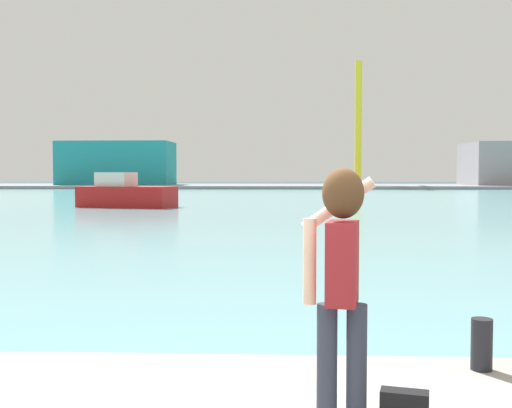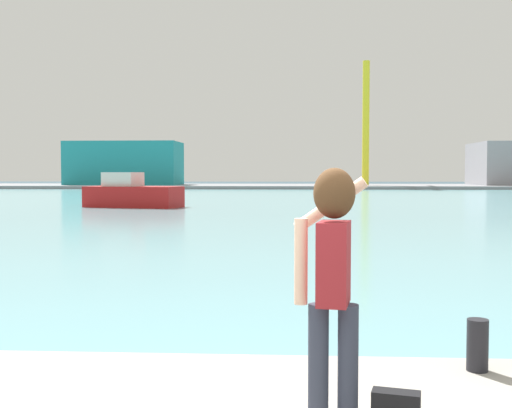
# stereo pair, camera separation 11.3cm
# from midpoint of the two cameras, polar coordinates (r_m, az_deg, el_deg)

# --- Properties ---
(ground_plane) EXTENTS (220.00, 220.00, 0.00)m
(ground_plane) POSITION_cam_midpoint_polar(r_m,az_deg,el_deg) (53.97, 3.06, 0.41)
(ground_plane) COLOR #334751
(harbor_water) EXTENTS (140.00, 100.00, 0.02)m
(harbor_water) POSITION_cam_midpoint_polar(r_m,az_deg,el_deg) (55.97, 3.07, 0.51)
(harbor_water) COLOR #6BA8B2
(harbor_water) RESTS_ON ground_plane
(far_shore_dock) EXTENTS (140.00, 20.00, 0.45)m
(far_shore_dock) POSITION_cam_midpoint_polar(r_m,az_deg,el_deg) (95.94, 3.19, 1.58)
(far_shore_dock) COLOR gray
(far_shore_dock) RESTS_ON ground_plane
(person_photographer) EXTENTS (0.53, 0.56, 1.74)m
(person_photographer) POSITION_cam_midpoint_polar(r_m,az_deg,el_deg) (4.36, 7.55, -5.68)
(person_photographer) COLOR #2D3342
(person_photographer) RESTS_ON quay_promenade
(harbor_bollard) EXTENTS (0.18, 0.18, 0.45)m
(harbor_bollard) POSITION_cam_midpoint_polar(r_m,az_deg,el_deg) (5.97, 19.64, -11.74)
(harbor_bollard) COLOR black
(harbor_bollard) RESTS_ON quay_promenade
(boat_moored) EXTENTS (6.52, 3.89, 2.25)m
(boat_moored) POSITION_cam_midpoint_polar(r_m,az_deg,el_deg) (42.14, -10.91, 0.87)
(boat_moored) COLOR #B21919
(boat_moored) RESTS_ON harbor_water
(warehouse_left) EXTENTS (16.56, 8.83, 6.46)m
(warehouse_left) POSITION_cam_midpoint_polar(r_m,az_deg,el_deg) (99.19, -11.56, 3.57)
(warehouse_left) COLOR teal
(warehouse_left) RESTS_ON far_shore_dock
(warehouse_right) EXTENTS (10.20, 11.50, 6.27)m
(warehouse_right) POSITION_cam_midpoint_polar(r_m,az_deg,el_deg) (102.18, 21.73, 3.35)
(warehouse_right) COLOR gray
(warehouse_right) RESTS_ON far_shore_dock
(port_crane) EXTENTS (1.69, 10.16, 17.84)m
(port_crane) POSITION_cam_midpoint_polar(r_m,az_deg,el_deg) (95.28, 9.78, 8.07)
(port_crane) COLOR yellow
(port_crane) RESTS_ON far_shore_dock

